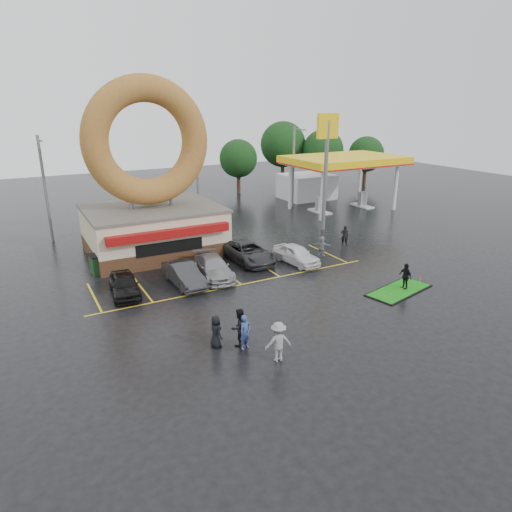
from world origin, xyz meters
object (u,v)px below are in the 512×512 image
car_black (124,285)px  dumpster (104,263)px  donut_shop (151,197)px  streetlight_left (45,187)px  shell_sign (327,150)px  car_dgrey (184,274)px  car_silver (213,267)px  car_white (296,254)px  person_blue (245,332)px  gas_station (327,173)px  streetlight_mid (198,173)px  car_grey (248,252)px  streetlight_right (294,165)px  person_cameraman (405,276)px  putting_green (399,290)px

car_black → dumpster: (-0.29, 4.81, -0.05)m
donut_shop → streetlight_left: size_ratio=1.50×
shell_sign → car_dgrey: (-16.35, -6.82, -6.64)m
streetlight_left → car_silver: bearing=-58.1°
car_white → person_blue: (-9.07, -9.29, 0.18)m
gas_station → streetlight_mid: bearing=-179.9°
donut_shop → car_grey: (5.51, -5.69, -3.71)m
shell_sign → car_white: shell_sign is taller
shell_sign → car_dgrey: 18.92m
donut_shop → streetlight_mid: (7.00, 7.95, 0.32)m
streetlight_right → car_dgrey: (-19.35, -16.74, -4.05)m
shell_sign → person_cameraman: size_ratio=6.00×
streetlight_left → person_cameraman: size_ratio=5.09×
car_grey → car_dgrey: bearing=-161.7°
car_silver → person_blue: person_blue is taller
streetlight_mid → car_white: (1.52, -15.72, -4.07)m
car_black → putting_green: 17.48m
gas_station → car_silver: bearing=-143.9°
streetlight_right → car_grey: size_ratio=1.65×
gas_station → dumpster: gas_station is taller
shell_sign → streetlight_right: bearing=73.2°
donut_shop → dumpster: 6.53m
car_dgrey → person_cameraman: (12.28, -7.51, 0.15)m
donut_shop → dumpster: size_ratio=7.50×
dumpster → putting_green: dumpster is taller
shell_sign → streetlight_left: shell_sign is taller
person_cameraman → putting_green: size_ratio=0.34×
car_dgrey → person_cameraman: bearing=-34.3°
streetlight_right → dumpster: (-23.50, -11.75, -4.13)m
car_dgrey → putting_green: car_dgrey is taller
gas_station → streetlight_right: bearing=166.3°
car_dgrey → car_grey: car_grey is taller
gas_station → streetlight_left: bearing=-178.0°
gas_station → person_cameraman: size_ratio=7.73×
car_black → car_silver: (6.13, 0.22, 0.01)m
car_grey → dumpster: car_grey is taller
streetlight_mid → car_black: 19.61m
car_grey → person_cameraman: bearing=-57.8°
shell_sign → car_dgrey: size_ratio=2.38×
car_dgrey → car_white: car_dgrey is taller
shell_sign → putting_green: shell_sign is taller
car_white → putting_green: bearing=-76.0°
shell_sign → person_blue: (-16.55, -16.09, -6.48)m
streetlight_left → person_cameraman: streetlight_left is taller
person_cameraman → dumpster: (-16.43, 12.50, -0.23)m
donut_shop → streetlight_right: donut_shop is taller
streetlight_mid → car_dgrey: streetlight_mid is taller
dumpster → putting_green: 20.30m
gas_station → car_dgrey: bearing=-146.0°
shell_sign → car_dgrey: bearing=-157.4°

